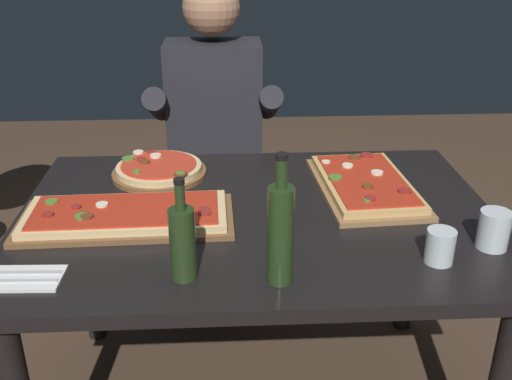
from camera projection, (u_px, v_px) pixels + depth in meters
The scene contains 11 objects.
dining_table at pixel (257, 241), 1.79m from camera, with size 1.40×0.96×0.74m.
pizza_rectangular_front at pixel (126, 216), 1.69m from camera, with size 0.61×0.28×0.05m.
pizza_rectangular_left at pixel (366, 184), 1.88m from camera, with size 0.32×0.50×0.05m.
pizza_round_far at pixel (159, 170), 1.99m from camera, with size 0.32×0.32×0.05m.
wine_bottle_dark at pixel (183, 242), 1.40m from camera, with size 0.06×0.06×0.26m.
oil_bottle_amber at pixel (280, 232), 1.37m from camera, with size 0.06×0.06×0.33m.
tumbler_near_camera at pixel (440, 248), 1.49m from camera, with size 0.07×0.07×0.09m.
tumbler_far_side at pixel (493, 232), 1.55m from camera, with size 0.08×0.08×0.10m.
napkin_cutlery_set at pixel (25, 278), 1.42m from camera, with size 0.18×0.12×0.01m.
diner_chair at pixel (217, 177), 2.63m from camera, with size 0.44×0.44×0.87m.
seated_diner at pixel (215, 131), 2.41m from camera, with size 0.53×0.41×1.33m.
Camera 1 is at (-0.08, -1.56, 1.54)m, focal length 41.67 mm.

